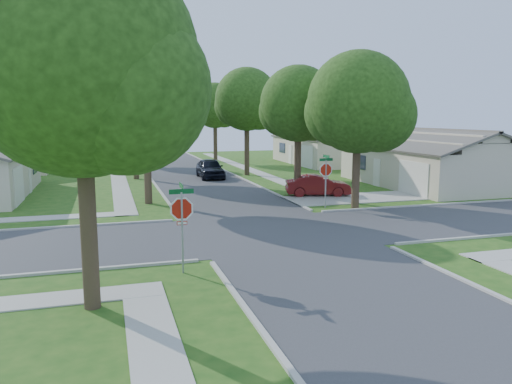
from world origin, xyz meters
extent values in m
plane|color=#214C14|center=(0.00, 0.00, 0.00)|extent=(100.00, 100.00, 0.00)
cube|color=#333335|center=(0.00, 0.00, 0.00)|extent=(7.00, 100.00, 0.02)
cube|color=#9E9B91|center=(6.10, 26.00, 0.02)|extent=(1.20, 40.00, 0.04)
cube|color=#9E9B91|center=(-6.10, 26.00, 0.02)|extent=(1.20, 40.00, 0.04)
cube|color=#9E9B91|center=(7.90, 7.10, 0.03)|extent=(8.80, 3.60, 0.05)
cube|color=gray|center=(-4.70, -4.70, 1.35)|extent=(0.06, 0.06, 2.70)
cylinder|color=white|center=(-4.70, -4.70, 2.15)|extent=(1.05, 0.02, 1.05)
cylinder|color=#AF190C|center=(-4.70, -4.70, 2.15)|extent=(0.90, 0.03, 0.90)
cube|color=#AF190C|center=(-4.70, -4.70, 1.68)|extent=(0.34, 0.03, 0.12)
cube|color=white|center=(-4.70, -4.70, 1.68)|extent=(0.30, 0.03, 0.08)
cube|color=#0C5426|center=(-4.70, -4.70, 2.72)|extent=(0.80, 0.02, 0.16)
cube|color=#0C5426|center=(-4.70, -4.70, 2.90)|extent=(0.02, 0.80, 0.16)
cube|color=gray|center=(4.70, 4.70, 1.35)|extent=(0.06, 0.06, 2.70)
cylinder|color=white|center=(4.70, 4.70, 2.15)|extent=(1.05, 0.02, 1.05)
cylinder|color=#AF190C|center=(4.70, 4.70, 2.15)|extent=(0.90, 0.03, 0.90)
cube|color=#AF190C|center=(4.70, 4.70, 1.68)|extent=(0.34, 0.03, 0.12)
cube|color=white|center=(4.70, 4.70, 1.68)|extent=(0.30, 0.03, 0.08)
cube|color=#0C5426|center=(4.70, 4.70, 2.72)|extent=(0.80, 0.02, 0.16)
cube|color=#0C5426|center=(4.70, 4.70, 2.90)|extent=(0.02, 0.80, 0.16)
cylinder|color=#38281C|center=(4.70, 9.00, 1.98)|extent=(0.44, 0.44, 3.95)
sphere|color=#1A350D|center=(4.70, 9.00, 5.88)|extent=(4.80, 4.80, 4.80)
sphere|color=#1A350D|center=(5.54, 8.52, 5.28)|extent=(3.46, 3.46, 3.46)
sphere|color=#1A350D|center=(3.98, 9.60, 5.40)|extent=(3.26, 3.26, 3.26)
cylinder|color=#38281C|center=(4.70, 21.00, 2.15)|extent=(0.44, 0.44, 4.30)
sphere|color=#1A350D|center=(4.70, 21.00, 6.51)|extent=(5.40, 5.40, 5.40)
sphere|color=#1A350D|center=(5.65, 20.46, 5.84)|extent=(3.89, 3.89, 3.89)
sphere|color=#1A350D|center=(3.89, 21.68, 5.97)|extent=(3.67, 3.67, 3.67)
cylinder|color=#38281C|center=(4.70, 34.00, 2.10)|extent=(0.44, 0.44, 4.20)
sphere|color=#1A350D|center=(4.70, 34.00, 6.22)|extent=(5.00, 5.00, 5.00)
sphere|color=#1A350D|center=(5.58, 33.50, 5.60)|extent=(3.60, 3.60, 3.60)
sphere|color=#1A350D|center=(3.95, 34.62, 5.72)|extent=(3.40, 3.40, 3.40)
cylinder|color=#38281C|center=(-4.70, 9.00, 2.12)|extent=(0.44, 0.44, 4.25)
sphere|color=#1A350D|center=(-4.70, 9.00, 6.37)|extent=(5.20, 5.20, 5.20)
sphere|color=#1A350D|center=(-3.79, 8.48, 5.72)|extent=(3.74, 3.74, 3.74)
sphere|color=#1A350D|center=(-5.48, 9.65, 5.85)|extent=(3.54, 3.54, 3.54)
cylinder|color=#38281C|center=(-4.70, 21.00, 2.22)|extent=(0.44, 0.44, 4.44)
sphere|color=#1A350D|center=(-4.70, 21.00, 6.76)|extent=(5.60, 5.60, 5.60)
sphere|color=#1A350D|center=(-3.72, 20.44, 6.06)|extent=(4.03, 4.03, 4.03)
sphere|color=#1A350D|center=(-5.54, 21.70, 6.20)|extent=(3.81, 3.81, 3.81)
cylinder|color=#38281C|center=(-4.70, 34.00, 1.95)|extent=(0.44, 0.44, 3.90)
sphere|color=#1A350D|center=(-4.70, 34.00, 5.74)|extent=(4.60, 4.60, 4.60)
sphere|color=#1A350D|center=(-3.90, 33.54, 5.16)|extent=(3.31, 3.31, 3.31)
sphere|color=#1A350D|center=(-5.39, 34.58, 5.28)|extent=(3.13, 3.13, 3.13)
cylinder|color=#38281C|center=(-7.50, -7.00, 2.02)|extent=(0.44, 0.44, 4.04)
sphere|color=#1A350D|center=(-7.50, -7.00, 6.55)|extent=(6.00, 6.00, 6.00)
sphere|color=#1A350D|center=(-6.45, -7.60, 5.80)|extent=(4.32, 4.32, 4.32)
sphere|color=#1A350D|center=(-8.40, -6.25, 5.95)|extent=(4.08, 4.08, 4.08)
cylinder|color=#38281C|center=(6.30, 4.20, 1.77)|extent=(0.44, 0.44, 3.54)
sphere|color=#1A350D|center=(6.30, 4.20, 5.86)|extent=(5.60, 5.60, 5.60)
sphere|color=#1A350D|center=(7.28, 3.64, 5.16)|extent=(4.03, 4.03, 4.03)
sphere|color=#1A350D|center=(5.46, 4.90, 5.30)|extent=(3.81, 3.81, 3.81)
cube|color=#B2A58D|center=(16.00, 11.00, 1.40)|extent=(8.00, 13.00, 2.80)
cube|color=#4C4741|center=(18.00, 11.00, 3.45)|extent=(4.42, 13.60, 1.56)
cube|color=#4C4741|center=(14.00, 11.00, 3.45)|extent=(4.42, 13.60, 1.56)
cube|color=silver|center=(11.97, 7.10, 1.10)|extent=(0.06, 3.20, 2.20)
cube|color=silver|center=(11.97, 11.65, 1.00)|extent=(0.06, 0.90, 2.00)
cube|color=#1E2633|center=(11.97, 14.25, 1.55)|extent=(0.06, 1.80, 1.10)
cube|color=#B2A58D|center=(16.00, 29.00, 1.40)|extent=(8.00, 13.00, 2.80)
cube|color=#4C4741|center=(18.00, 29.00, 3.45)|extent=(4.42, 13.60, 1.56)
cube|color=#4C4741|center=(14.00, 29.00, 3.45)|extent=(4.42, 13.60, 1.56)
cube|color=silver|center=(11.97, 25.10, 1.10)|extent=(0.06, 3.20, 2.20)
cube|color=silver|center=(11.97, 29.65, 1.00)|extent=(0.06, 0.90, 2.00)
cube|color=#1E2633|center=(11.97, 32.25, 1.55)|extent=(0.06, 1.80, 1.10)
cube|color=silver|center=(-11.97, 11.10, 1.10)|extent=(0.06, 3.20, 2.20)
cube|color=silver|center=(-11.97, 15.65, 1.00)|extent=(0.06, 0.90, 2.00)
cube|color=#1E2633|center=(-11.97, 18.25, 1.55)|extent=(0.06, 1.80, 1.10)
cube|color=#B2A58D|center=(-16.00, 32.00, 1.40)|extent=(8.00, 13.00, 2.80)
cube|color=#4C4741|center=(-14.00, 32.00, 3.45)|extent=(4.42, 13.60, 1.56)
cube|color=silver|center=(-11.97, 28.10, 1.10)|extent=(0.06, 3.20, 2.20)
cube|color=silver|center=(-11.97, 32.65, 1.00)|extent=(0.06, 0.90, 2.00)
cube|color=#1E2633|center=(-11.97, 35.25, 1.55)|extent=(0.06, 1.80, 1.10)
imported|color=#5B1213|center=(6.00, 8.70, 0.68)|extent=(4.37, 2.45, 1.36)
imported|color=black|center=(1.20, 19.80, 0.81)|extent=(2.06, 4.83, 1.63)
imported|color=black|center=(-3.20, 41.59, 0.68)|extent=(2.26, 4.84, 1.37)
camera|label=1|loc=(-6.96, -20.60, 5.15)|focal=35.00mm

